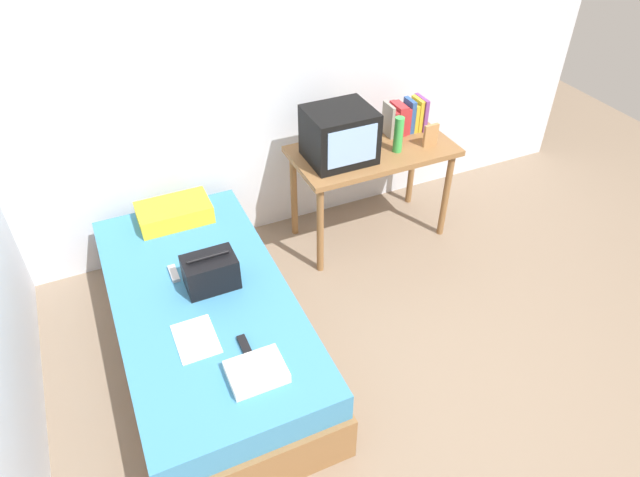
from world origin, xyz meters
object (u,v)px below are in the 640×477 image
at_px(water_bottle, 398,135).
at_px(book_row, 405,117).
at_px(magazine, 196,339).
at_px(desk, 372,160).
at_px(picture_frame, 431,135).
at_px(pillow, 174,212).
at_px(tv, 339,135).
at_px(folded_towel, 257,372).
at_px(remote_dark, 245,347).
at_px(remote_silver, 174,273).
at_px(bed, 207,325).
at_px(handbag, 211,272).

height_order(water_bottle, book_row, water_bottle).
bearing_deg(magazine, desk, 31.79).
bearing_deg(magazine, picture_frame, 23.38).
xyz_separation_m(picture_frame, pillow, (-1.82, 0.24, -0.28)).
relative_size(tv, folded_towel, 1.57).
bearing_deg(folded_towel, water_bottle, 39.43).
xyz_separation_m(remote_dark, remote_silver, (-0.21, 0.71, 0.00)).
bearing_deg(desk, book_row, 22.07).
bearing_deg(water_bottle, pillow, 172.40).
height_order(water_bottle, remote_dark, water_bottle).
bearing_deg(folded_towel, magazine, 121.32).
distance_m(bed, folded_towel, 0.73).
xyz_separation_m(bed, book_row, (1.79, 0.80, 0.63)).
bearing_deg(magazine, remote_dark, -36.88).
bearing_deg(folded_towel, handbag, 91.59).
bearing_deg(tv, picture_frame, -9.07).
xyz_separation_m(magazine, folded_towel, (0.21, -0.35, 0.02)).
relative_size(tv, handbag, 1.47).
bearing_deg(tv, pillow, 173.59).
distance_m(tv, magazine, 1.67).
distance_m(desk, remote_dark, 1.77).
bearing_deg(remote_dark, picture_frame, 30.10).
bearing_deg(book_row, magazine, -149.77).
bearing_deg(water_bottle, picture_frame, -6.10).
bearing_deg(tv, remote_dark, -133.90).
bearing_deg(remote_silver, desk, 15.28).
height_order(book_row, magazine, book_row).
height_order(handbag, folded_towel, handbag).
distance_m(tv, water_bottle, 0.43).
relative_size(book_row, folded_towel, 1.08).
height_order(tv, picture_frame, tv).
bearing_deg(magazine, remote_silver, 89.03).
height_order(tv, remote_silver, tv).
relative_size(water_bottle, remote_dark, 1.65).
height_order(pillow, remote_dark, pillow).
distance_m(bed, water_bottle, 1.81).
bearing_deg(folded_towel, book_row, 40.90).
xyz_separation_m(bed, handbag, (0.08, 0.06, 0.35)).
distance_m(picture_frame, pillow, 1.85).
height_order(picture_frame, folded_towel, picture_frame).
relative_size(book_row, remote_dark, 1.93).
bearing_deg(handbag, magazine, -117.87).
height_order(picture_frame, remote_silver, picture_frame).
xyz_separation_m(pillow, handbag, (0.05, -0.71, 0.04)).
bearing_deg(folded_towel, remote_silver, 102.86).
xyz_separation_m(magazine, remote_silver, (0.01, 0.55, 0.01)).
height_order(bed, remote_dark, remote_dark).
distance_m(handbag, folded_towel, 0.73).
distance_m(bed, remote_dark, 0.55).
bearing_deg(remote_silver, magazine, -90.97).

